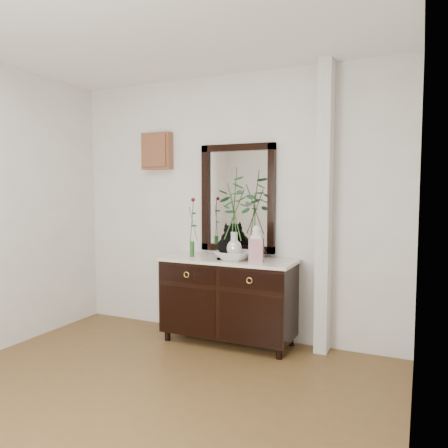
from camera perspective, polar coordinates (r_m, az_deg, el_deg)
The scene contains 11 objects.
ground_plane at distance 3.22m, azimuth -15.11°, elevation -24.19°, with size 3.60×4.00×0.02m, color brown.
wall_back at distance 4.53m, azimuth 0.68°, elevation 2.25°, with size 3.60×0.04×2.70m, color silver.
pilaster at distance 4.15m, azimuth 12.97°, elevation 1.93°, with size 0.12×0.20×2.70m, color silver.
sideboard at distance 4.39m, azimuth 0.55°, elevation -9.40°, with size 1.33×0.52×0.82m.
wall_mirror at distance 4.48m, azimuth 1.79°, elevation 3.37°, with size 0.80×0.06×1.10m.
key_cabinet at distance 4.92m, azimuth -8.73°, elevation 9.38°, with size 0.35×0.10×0.40m, color brown.
cat at distance 4.37m, azimuth 0.37°, elevation -2.25°, with size 0.23×0.28×0.33m, color black, non-canonical shape.
lotus_bowl at distance 4.24m, azimuth 1.33°, elevation -4.11°, with size 0.36×0.36×0.09m, color silver.
vase_branches at distance 4.19m, azimuth 1.35°, elevation 1.54°, with size 0.42×0.42×0.88m, color silver, non-canonical shape.
bud_vase_rose at distance 4.41m, azimuth -4.21°, elevation -0.37°, with size 0.07×0.07×0.61m, color #276229, non-canonical shape.
ginger_jar at distance 4.10m, azimuth 4.26°, elevation -2.53°, with size 0.13×0.13×0.35m, color white, non-canonical shape.
Camera 1 is at (1.83, -2.16, 1.53)m, focal length 35.00 mm.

